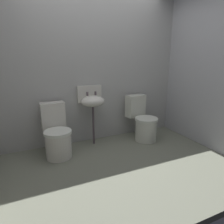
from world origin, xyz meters
The scene contains 6 objects.
ground_plane centered at (0.00, 0.00, -0.04)m, with size 3.56×2.41×0.08m, color slate.
wall_back centered at (0.00, 1.05, 1.25)m, with size 3.56×0.10×2.50m, color #ABACA9.
wall_right centered at (1.63, 0.10, 1.25)m, with size 0.10×2.21×2.50m, color #A5A6AB.
toilet_left centered at (-0.73, 0.65, 0.32)m, with size 0.41×0.60×0.78m.
toilet_right centered at (0.79, 0.65, 0.32)m, with size 0.48×0.65×0.78m.
sink centered at (-0.09, 0.84, 0.75)m, with size 0.42×0.35×0.99m.
Camera 1 is at (-1.11, -2.22, 1.45)m, focal length 31.85 mm.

